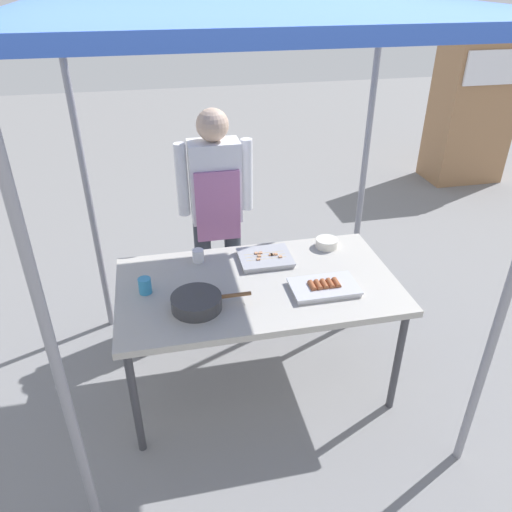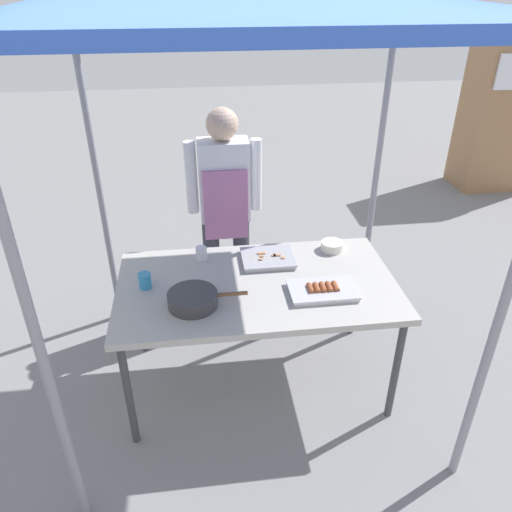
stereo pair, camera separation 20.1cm
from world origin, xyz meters
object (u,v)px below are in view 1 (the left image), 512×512
cooking_wok (197,302)px  tray_grilled_sausages (324,287)px  vendor_woman (216,202)px  neighbor_stall_left (472,108)px  condiment_bowl (327,243)px  drink_cup_near_edge (145,286)px  tray_meat_skewers (265,258)px  drink_cup_by_wok (198,256)px  stall_table (258,290)px

cooking_wok → tray_grilled_sausages: bearing=1.7°
vendor_woman → tray_grilled_sausages: bearing=116.1°
tray_grilled_sausages → neighbor_stall_left: (2.88, 3.09, 0.09)m
vendor_woman → cooking_wok: bearing=75.9°
condiment_bowl → drink_cup_near_edge: size_ratio=1.57×
tray_meat_skewers → vendor_woman: bearing=111.0°
vendor_woman → tray_meat_skewers: bearing=111.0°
drink_cup_near_edge → neighbor_stall_left: size_ratio=0.05×
tray_grilled_sausages → vendor_woman: (-0.47, 0.96, 0.15)m
tray_grilled_sausages → condiment_bowl: (0.18, 0.47, 0.01)m
tray_meat_skewers → cooking_wok: cooking_wok is taller
tray_meat_skewers → condiment_bowl: bearing=10.9°
drink_cup_by_wok → tray_grilled_sausages: bearing=-35.1°
condiment_bowl → vendor_woman: (-0.65, 0.49, 0.14)m
condiment_bowl → drink_cup_near_edge: drink_cup_near_edge is taller
cooking_wok → drink_cup_by_wok: drink_cup_by_wok is taller
drink_cup_near_edge → tray_meat_skewers: bearing=15.4°
drink_cup_near_edge → drink_cup_by_wok: (0.33, 0.28, -0.01)m
tray_grilled_sausages → drink_cup_near_edge: (-0.98, 0.18, 0.03)m
neighbor_stall_left → condiment_bowl: bearing=-135.9°
tray_grilled_sausages → drink_cup_by_wok: 0.80m
drink_cup_by_wok → stall_table: bearing=-45.4°
drink_cup_near_edge → tray_grilled_sausages: bearing=-10.6°
drink_cup_near_edge → vendor_woman: size_ratio=0.06×
stall_table → tray_meat_skewers: (0.10, 0.24, 0.07)m
tray_meat_skewers → drink_cup_near_edge: size_ratio=3.50×
tray_grilled_sausages → tray_meat_skewers: (-0.25, 0.39, -0.00)m
tray_grilled_sausages → drink_cup_by_wok: drink_cup_by_wok is taller
stall_table → neighbor_stall_left: bearing=42.3°
stall_table → tray_meat_skewers: tray_meat_skewers is taller
condiment_bowl → drink_cup_by_wok: bearing=-179.5°
cooking_wok → condiment_bowl: cooking_wok is taller
tray_grilled_sausages → drink_cup_near_edge: size_ratio=4.11×
tray_grilled_sausages → neighbor_stall_left: bearing=47.0°
tray_grilled_sausages → condiment_bowl: condiment_bowl is taller
stall_table → cooking_wok: cooking_wok is taller
condiment_bowl → drink_cup_by_wok: (-0.83, -0.01, 0.01)m
condiment_bowl → drink_cup_near_edge: bearing=-166.2°
stall_table → vendor_woman: vendor_woman is taller
drink_cup_by_wok → vendor_woman: 0.55m
stall_table → drink_cup_near_edge: bearing=176.8°
tray_grilled_sausages → tray_meat_skewers: tray_grilled_sausages is taller
tray_meat_skewers → condiment_bowl: (0.43, 0.08, 0.01)m
tray_meat_skewers → drink_cup_by_wok: size_ratio=4.00×
tray_meat_skewers → tray_grilled_sausages: bearing=-57.0°
drink_cup_near_edge → vendor_woman: vendor_woman is taller
tray_grilled_sausages → vendor_woman: vendor_woman is taller
drink_cup_near_edge → neighbor_stall_left: bearing=37.0°
condiment_bowl → neighbor_stall_left: 3.77m
stall_table → tray_grilled_sausages: 0.39m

